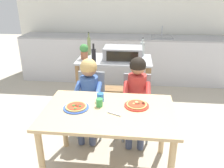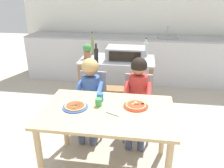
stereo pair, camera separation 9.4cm
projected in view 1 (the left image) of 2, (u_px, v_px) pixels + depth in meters
ground_plane at (118, 113)px, 3.65m from camera, size 12.14×12.14×0.00m
back_wall_tiled at (126, 11)px, 4.85m from camera, size 4.65×0.14×2.70m
kitchen_counter at (124, 59)px, 4.82m from camera, size 4.18×0.60×1.11m
kitchen_island_cart at (114, 77)px, 3.53m from camera, size 1.08×0.60×0.85m
toaster_oven at (123, 53)px, 3.35m from camera, size 0.54×0.35×0.18m
bottle_tall_green_wine at (142, 49)px, 3.53m from camera, size 0.07×0.07×0.27m
bottle_brown_beer at (94, 56)px, 3.17m from camera, size 0.06×0.06×0.27m
bottle_squat_spirits at (89, 46)px, 3.57m from camera, size 0.05×0.05×0.35m
potted_herb_plant at (84, 51)px, 3.37m from camera, size 0.12×0.12×0.22m
dining_table at (109, 120)px, 2.29m from camera, size 1.28×0.82×0.73m
dining_chair_left at (91, 99)px, 3.04m from camera, size 0.36×0.36×0.81m
dining_chair_right at (136, 102)px, 2.96m from camera, size 0.36×0.36×0.81m
child_in_blue_striped_shirt at (88, 89)px, 2.86m from camera, size 0.32×0.42×1.02m
child_in_red_shirt at (137, 91)px, 2.78m from camera, size 0.32×0.42×1.06m
pizza_plate_blue_rimmed at (76, 107)px, 2.28m from camera, size 0.25×0.25×0.03m
pizza_plate_red_rimmed at (137, 105)px, 2.33m from camera, size 0.25×0.25×0.03m
drinking_cup_blue at (100, 97)px, 2.42m from camera, size 0.07×0.07×0.09m
drinking_cup_green at (99, 103)px, 2.31m from camera, size 0.07×0.07×0.08m
serving_spoon at (114, 114)px, 2.18m from camera, size 0.13×0.07×0.01m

